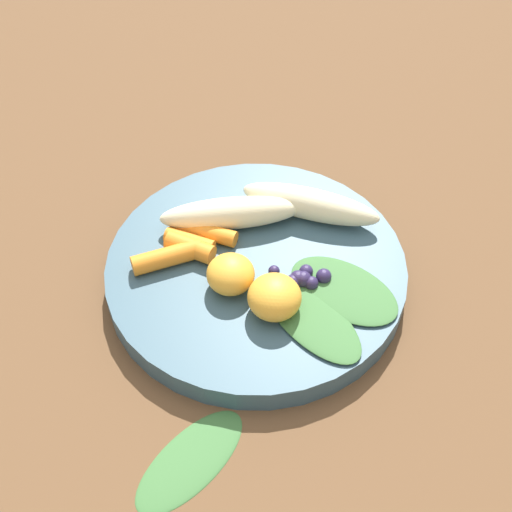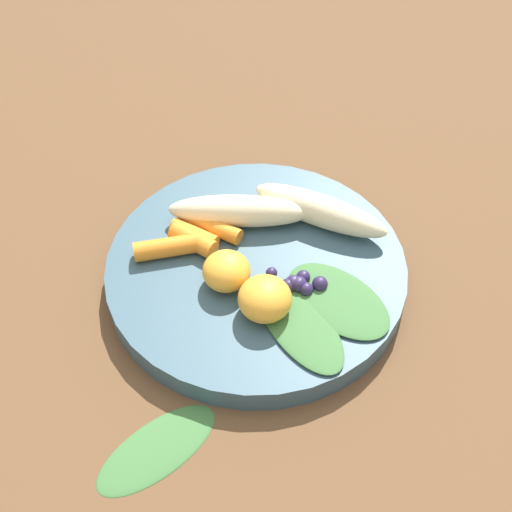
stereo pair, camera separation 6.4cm
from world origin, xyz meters
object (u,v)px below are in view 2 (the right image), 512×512
object	(u,v)px
banana_peeled_right	(320,211)
kale_leaf_stray	(157,448)
banana_peeled_left	(239,211)
orange_segment_near	(265,299)
bowl	(256,272)

from	to	relation	value
banana_peeled_right	kale_leaf_stray	world-z (taller)	banana_peeled_right
banana_peeled_right	kale_leaf_stray	size ratio (longest dim) A/B	1.25
banana_peeled_left	banana_peeled_right	size ratio (longest dim) A/B	1.00
banana_peeled_left	banana_peeled_right	bearing A→B (deg)	-177.90
orange_segment_near	kale_leaf_stray	world-z (taller)	orange_segment_near
orange_segment_near	kale_leaf_stray	bearing A→B (deg)	12.74
bowl	banana_peeled_left	xyz separation A→B (m)	(-0.02, -0.05, 0.03)
banana_peeled_left	kale_leaf_stray	distance (m)	0.23
bowl	banana_peeled_right	distance (m)	0.08
banana_peeled_left	bowl	bearing A→B (deg)	108.64
banana_peeled_right	orange_segment_near	xyz separation A→B (m)	(0.11, 0.05, 0.00)
banana_peeled_left	kale_leaf_stray	bearing A→B (deg)	76.43
bowl	orange_segment_near	distance (m)	0.06
bowl	kale_leaf_stray	bearing A→B (deg)	24.49
orange_segment_near	bowl	bearing A→B (deg)	-123.44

